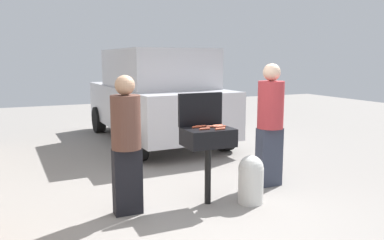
% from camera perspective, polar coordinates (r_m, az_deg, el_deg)
% --- Properties ---
extents(ground_plane, '(24.00, 24.00, 0.00)m').
position_cam_1_polar(ground_plane, '(4.75, 1.72, -13.40)').
color(ground_plane, gray).
extents(bbq_grill, '(0.60, 0.44, 0.97)m').
position_cam_1_polar(bbq_grill, '(4.75, 2.40, -2.99)').
color(bbq_grill, black).
rests_on(bbq_grill, ground).
extents(grill_lid_open, '(0.60, 0.05, 0.42)m').
position_cam_1_polar(grill_lid_open, '(4.89, 1.27, 1.60)').
color(grill_lid_open, black).
rests_on(grill_lid_open, bbq_grill).
extents(hot_dog_0, '(0.13, 0.03, 0.03)m').
position_cam_1_polar(hot_dog_0, '(4.74, 0.76, -1.04)').
color(hot_dog_0, '#AD4228').
rests_on(hot_dog_0, bbq_grill).
extents(hot_dog_1, '(0.13, 0.03, 0.03)m').
position_cam_1_polar(hot_dog_1, '(4.86, 3.85, -0.81)').
color(hot_dog_1, '#C6593D').
rests_on(hot_dog_1, bbq_grill).
extents(hot_dog_2, '(0.13, 0.03, 0.03)m').
position_cam_1_polar(hot_dog_2, '(4.79, 3.84, -0.96)').
color(hot_dog_2, '#C6593D').
rests_on(hot_dog_2, bbq_grill).
extents(hot_dog_3, '(0.13, 0.03, 0.03)m').
position_cam_1_polar(hot_dog_3, '(4.79, 2.86, -0.96)').
color(hot_dog_3, '#C6593D').
rests_on(hot_dog_3, bbq_grill).
extents(hot_dog_4, '(0.13, 0.04, 0.03)m').
position_cam_1_polar(hot_dog_4, '(4.80, 1.27, -0.93)').
color(hot_dog_4, '#B74C33').
rests_on(hot_dog_4, bbq_grill).
extents(hot_dog_5, '(0.13, 0.03, 0.03)m').
position_cam_1_polar(hot_dog_5, '(4.62, 1.89, -1.31)').
color(hot_dog_5, '#B74C33').
rests_on(hot_dog_5, bbq_grill).
extents(hot_dog_6, '(0.13, 0.03, 0.03)m').
position_cam_1_polar(hot_dog_6, '(4.77, 4.30, -1.01)').
color(hot_dog_6, '#AD4228').
rests_on(hot_dog_6, bbq_grill).
extents(hot_dog_7, '(0.13, 0.03, 0.03)m').
position_cam_1_polar(hot_dog_7, '(4.63, 4.21, -1.31)').
color(hot_dog_7, '#C6593D').
rests_on(hot_dog_7, bbq_grill).
extents(propane_tank, '(0.32, 0.32, 0.62)m').
position_cam_1_polar(propane_tank, '(4.96, 8.75, -8.56)').
color(propane_tank, silver).
rests_on(propane_tank, ground).
extents(person_left, '(0.34, 0.34, 1.64)m').
position_cam_1_polar(person_left, '(4.49, -9.74, -2.96)').
color(person_left, black).
rests_on(person_left, ground).
extents(person_right, '(0.37, 0.37, 1.76)m').
position_cam_1_polar(person_right, '(5.54, 11.55, -0.07)').
color(person_right, '#333847').
rests_on(person_right, ground).
extents(parked_minivan, '(2.15, 4.46, 2.02)m').
position_cam_1_polar(parked_minivan, '(8.50, -5.51, 3.68)').
color(parked_minivan, '#B7B7BC').
rests_on(parked_minivan, ground).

